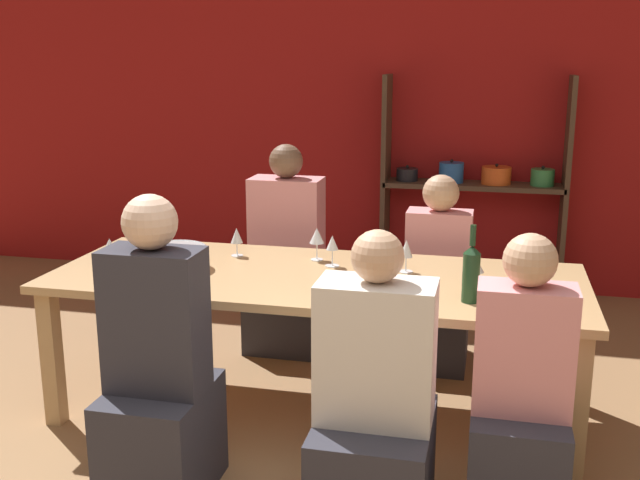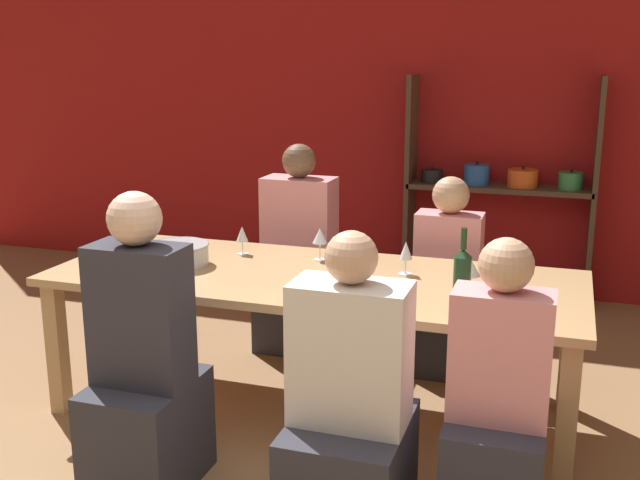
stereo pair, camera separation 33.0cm
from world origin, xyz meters
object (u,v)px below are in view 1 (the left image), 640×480
mixing_bowl (175,257)px  person_near_a (374,422)px  wine_glass_white_a (317,237)px  shelf_unit (474,217)px  wine_glass_empty_a (332,244)px  person_far_b (287,274)px  wine_glass_white_b (237,237)px  cell_phone (168,286)px  dining_table (315,289)px  wine_glass_red_a (475,265)px  wine_glass_red_b (406,250)px  person_near_c (519,423)px  person_near_b (159,388)px  person_far_a (437,295)px  wine_bottle_green (471,272)px  wine_glass_white_c (110,247)px

mixing_bowl → person_near_a: person_near_a is taller
wine_glass_white_a → shelf_unit: bearing=68.2°
wine_glass_empty_a → person_far_b: person_far_b is taller
wine_glass_white_b → cell_phone: size_ratio=0.98×
shelf_unit → wine_glass_white_b: shelf_unit is taller
dining_table → person_near_a: 0.98m
person_near_a → person_far_b: size_ratio=0.93×
wine_glass_red_a → cell_phone: bearing=-167.4°
dining_table → wine_glass_white_b: wine_glass_white_b is taller
wine_glass_empty_a → person_far_b: 0.90m
mixing_bowl → person_far_b: (0.33, 0.91, -0.33)m
dining_table → wine_glass_red_b: bearing=18.9°
wine_glass_empty_a → person_near_c: size_ratio=0.14×
person_far_b → cell_phone: bearing=79.0°
shelf_unit → person_near_b: 3.22m
cell_phone → person_far_a: person_far_a is taller
shelf_unit → wine_glass_white_a: size_ratio=9.49×
person_far_a → person_near_b: person_near_b is taller
wine_glass_white_a → person_far_b: (-0.33, 0.60, -0.39)m
wine_glass_red_b → person_near_c: person_near_c is taller
wine_bottle_green → person_near_c: bearing=-67.4°
shelf_unit → person_near_a: (-0.27, -3.00, -0.18)m
dining_table → wine_glass_red_b: (0.42, 0.15, 0.18)m
mixing_bowl → wine_glass_empty_a: (0.76, 0.22, 0.05)m
cell_phone → shelf_unit: bearing=62.2°
wine_glass_red_a → wine_glass_empty_a: 0.74m
wine_glass_white_c → person_far_b: (0.62, 1.02, -0.39)m
person_far_a → wine_glass_white_b: bearing=26.7°
dining_table → wine_bottle_green: size_ratio=7.55×
wine_glass_white_c → person_near_c: 2.10m
person_far_a → person_near_b: (-0.98, -1.62, 0.05)m
person_near_a → person_far_a: bearing=86.2°
person_near_c → wine_glass_red_b: bearing=120.7°
wine_glass_empty_a → wine_glass_white_a: bearing=136.6°
person_far_b → wine_glass_white_c: bearing=58.7°
person_far_b → wine_glass_red_b: bearing=138.5°
wine_bottle_green → person_far_b: bearing=135.6°
person_near_a → person_near_b: person_near_b is taller
person_near_b → wine_glass_white_a: bearing=71.0°
wine_glass_white_b → person_far_a: bearing=26.7°
person_near_a → wine_glass_empty_a: bearing=110.8°
wine_glass_white_c → person_near_b: bearing=-50.9°
wine_glass_white_b → wine_glass_red_b: 0.92m
mixing_bowl → person_near_a: 1.44m
person_near_a → person_near_b: bearing=-179.5°
wine_glass_empty_a → person_far_b: (-0.43, 0.69, -0.38)m
wine_glass_empty_a → cell_phone: size_ratio=1.02×
dining_table → wine_glass_empty_a: wine_glass_empty_a is taller
wine_glass_empty_a → cell_phone: (-0.67, -0.51, -0.11)m
wine_glass_white_b → person_far_a: size_ratio=0.14×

